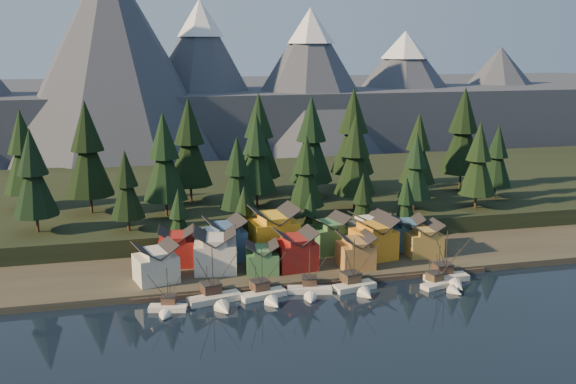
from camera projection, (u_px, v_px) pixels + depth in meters
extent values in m
plane|color=black|center=(340.00, 314.00, 125.80)|extent=(500.00, 500.00, 0.00)
cube|color=#353026|center=(291.00, 248.00, 163.51)|extent=(400.00, 50.00, 1.50)
cube|color=black|center=(255.00, 196.00, 210.34)|extent=(420.00, 100.00, 6.00)
cube|color=#4F4238|center=(317.00, 282.00, 141.31)|extent=(80.00, 4.00, 1.00)
cube|color=#4C5161|center=(204.00, 112.00, 349.65)|extent=(560.00, 160.00, 30.00)
cone|color=#4C5161|center=(112.00, 59.00, 275.77)|extent=(100.00, 100.00, 90.00)
cone|color=#4C5161|center=(202.00, 77.00, 303.98)|extent=(80.00, 80.00, 72.00)
cone|color=white|center=(200.00, 18.00, 297.78)|extent=(22.40, 22.40, 17.28)
cone|color=#4C5161|center=(310.00, 82.00, 304.48)|extent=(84.00, 84.00, 68.00)
cone|color=white|center=(310.00, 25.00, 298.62)|extent=(23.52, 23.52, 16.32)
cone|color=#4C5161|center=(403.00, 88.00, 333.30)|extent=(92.00, 92.00, 58.00)
cone|color=white|center=(405.00, 45.00, 328.31)|extent=(25.76, 25.76, 13.92)
cone|color=#4C5161|center=(498.00, 93.00, 355.47)|extent=(88.00, 88.00, 50.00)
cube|color=silver|center=(168.00, 309.00, 127.46)|extent=(7.88, 4.31, 1.39)
cone|color=silver|center=(164.00, 317.00, 123.46)|extent=(3.14, 3.10, 2.61)
cube|color=black|center=(168.00, 311.00, 127.57)|extent=(8.07, 4.40, 0.30)
cube|color=brown|center=(169.00, 300.00, 128.48)|extent=(3.33, 3.20, 1.57)
cube|color=#2A2727|center=(169.00, 296.00, 128.28)|extent=(3.54, 3.41, 0.17)
cylinder|color=black|center=(167.00, 286.00, 126.86)|extent=(0.16, 0.16, 7.84)
cylinder|color=black|center=(170.00, 291.00, 129.72)|extent=(0.12, 0.12, 3.83)
cube|color=beige|center=(214.00, 300.00, 131.75)|extent=(11.46, 5.80, 1.83)
cone|color=beige|center=(225.00, 310.00, 126.50)|extent=(4.18, 4.42, 3.43)
cube|color=black|center=(215.00, 303.00, 131.90)|extent=(11.74, 5.92, 0.40)
cube|color=#412C22|center=(211.00, 288.00, 133.09)|extent=(4.34, 4.16, 2.06)
cube|color=#2A2727|center=(211.00, 283.00, 132.84)|extent=(4.61, 4.44, 0.23)
cylinder|color=black|center=(213.00, 271.00, 130.97)|extent=(0.21, 0.21, 10.29)
cylinder|color=black|center=(207.00, 278.00, 134.72)|extent=(0.16, 0.16, 5.03)
cube|color=silver|center=(263.00, 296.00, 133.96)|extent=(10.15, 5.43, 1.70)
cone|color=silver|center=(275.00, 305.00, 129.38)|extent=(3.89, 3.97, 3.19)
cube|color=black|center=(263.00, 298.00, 134.11)|extent=(10.39, 5.53, 0.37)
cube|color=brown|center=(260.00, 285.00, 135.12)|extent=(4.07, 3.91, 1.91)
cube|color=#2A2727|center=(260.00, 281.00, 134.88)|extent=(4.33, 4.17, 0.21)
cylinder|color=black|center=(262.00, 270.00, 133.21)|extent=(0.19, 0.19, 9.56)
cylinder|color=black|center=(256.00, 276.00, 136.51)|extent=(0.15, 0.15, 4.67)
cube|color=silver|center=(310.00, 291.00, 136.73)|extent=(9.87, 4.93, 1.52)
cone|color=silver|center=(311.00, 300.00, 131.67)|extent=(3.51, 3.80, 2.84)
cube|color=black|center=(310.00, 293.00, 136.86)|extent=(10.11, 5.03, 0.33)
cube|color=#4F382A|center=(309.00, 281.00, 138.09)|extent=(3.60, 3.46, 1.71)
cube|color=#2A2727|center=(309.00, 277.00, 137.87)|extent=(3.83, 3.69, 0.19)
cylinder|color=black|center=(310.00, 268.00, 136.17)|extent=(0.17, 0.17, 8.53)
cylinder|color=black|center=(309.00, 272.00, 139.70)|extent=(0.13, 0.13, 4.17)
cube|color=beige|center=(355.00, 288.00, 138.27)|extent=(9.69, 5.23, 1.79)
cone|color=beige|center=(367.00, 296.00, 133.86)|extent=(3.95, 3.78, 3.36)
cube|color=black|center=(355.00, 291.00, 138.43)|extent=(9.92, 5.33, 0.39)
cube|color=brown|center=(351.00, 278.00, 139.35)|extent=(4.21, 4.04, 2.01)
cube|color=#2A2727|center=(351.00, 273.00, 139.10)|extent=(4.48, 4.31, 0.22)
cylinder|color=black|center=(354.00, 261.00, 137.43)|extent=(0.20, 0.20, 10.07)
cylinder|color=black|center=(346.00, 268.00, 140.67)|extent=(0.16, 0.16, 4.92)
cube|color=beige|center=(440.00, 285.00, 139.88)|extent=(9.38, 5.29, 1.47)
cone|color=beige|center=(456.00, 293.00, 135.76)|extent=(3.54, 3.74, 2.76)
cube|color=black|center=(440.00, 288.00, 140.01)|extent=(9.60, 5.39, 0.32)
cube|color=#4D3F29|center=(435.00, 277.00, 140.93)|extent=(3.63, 3.50, 1.65)
cube|color=#2A2727|center=(435.00, 273.00, 140.72)|extent=(3.86, 3.73, 0.18)
cylinder|color=black|center=(439.00, 263.00, 139.24)|extent=(0.17, 0.17, 8.27)
cylinder|color=black|center=(429.00, 269.00, 142.20)|extent=(0.13, 0.13, 4.04)
cube|color=beige|center=(446.00, 279.00, 143.50)|extent=(9.90, 3.57, 1.80)
cone|color=beige|center=(458.00, 287.00, 138.41)|extent=(3.45, 3.42, 3.38)
cube|color=black|center=(446.00, 282.00, 143.65)|extent=(10.14, 3.63, 0.39)
cube|color=#443124|center=(443.00, 269.00, 144.80)|extent=(3.67, 3.45, 2.03)
cube|color=#2A2727|center=(443.00, 264.00, 144.54)|extent=(3.90, 3.68, 0.23)
cylinder|color=black|center=(447.00, 253.00, 142.72)|extent=(0.20, 0.20, 10.15)
cylinder|color=black|center=(439.00, 259.00, 146.36)|extent=(0.16, 0.16, 4.96)
cube|color=beige|center=(156.00, 268.00, 138.41)|extent=(10.12, 9.36, 5.85)
cube|color=beige|center=(155.00, 253.00, 137.61)|extent=(6.38, 8.25, 1.20)
cube|color=beige|center=(216.00, 257.00, 144.58)|extent=(10.38, 9.49, 6.75)
cube|color=beige|center=(215.00, 240.00, 143.67)|extent=(6.19, 8.76, 1.31)
cube|color=#3D7140|center=(262.00, 262.00, 144.11)|extent=(7.91, 7.49, 4.76)
cube|color=#3D7140|center=(262.00, 250.00, 143.46)|extent=(4.70, 6.96, 1.00)
cube|color=maroon|center=(295.00, 255.00, 146.45)|extent=(9.47, 8.52, 6.24)
cube|color=maroon|center=(295.00, 239.00, 145.60)|extent=(5.49, 8.03, 1.24)
cube|color=#A7733B|center=(355.00, 255.00, 147.54)|extent=(7.65, 7.65, 5.42)
cube|color=#A7733B|center=(356.00, 242.00, 146.81)|extent=(4.24, 7.47, 1.07)
cube|color=orange|center=(373.00, 244.00, 153.37)|extent=(10.70, 9.49, 6.96)
cube|color=orange|center=(374.00, 227.00, 152.43)|extent=(6.48, 8.59, 1.33)
cube|color=#AA873C|center=(423.00, 244.00, 155.77)|extent=(8.36, 7.37, 5.61)
cube|color=#AA873C|center=(423.00, 230.00, 155.00)|extent=(4.69, 7.12, 1.15)
cube|color=maroon|center=(177.00, 252.00, 148.89)|extent=(8.70, 7.92, 6.22)
cube|color=maroon|center=(176.00, 237.00, 148.06)|extent=(5.11, 7.39, 1.12)
cube|color=#385985|center=(225.00, 244.00, 152.65)|extent=(10.02, 9.55, 7.22)
cube|color=#385985|center=(225.00, 227.00, 151.70)|extent=(6.04, 8.80, 1.25)
cube|color=gold|center=(273.00, 237.00, 156.57)|extent=(11.83, 10.33, 8.29)
cube|color=gold|center=(273.00, 218.00, 155.46)|extent=(6.86, 9.70, 1.55)
cube|color=#3F7541|center=(328.00, 239.00, 158.21)|extent=(10.49, 9.33, 6.34)
cube|color=#3F7541|center=(328.00, 224.00, 157.36)|extent=(6.53, 8.22, 1.26)
cube|color=silver|center=(369.00, 235.00, 161.42)|extent=(9.42, 8.68, 6.41)
cube|color=silver|center=(369.00, 221.00, 160.57)|extent=(5.74, 7.87, 1.16)
cube|color=#345F7C|center=(407.00, 237.00, 160.34)|extent=(8.81, 8.44, 6.12)
cube|color=#345F7C|center=(407.00, 223.00, 159.53)|extent=(5.46, 7.62, 1.06)
cylinder|color=#332319|center=(37.00, 223.00, 159.02)|extent=(0.70, 0.70, 4.58)
cone|color=black|center=(34.00, 184.00, 156.77)|extent=(11.19, 11.19, 15.77)
cone|color=black|center=(31.00, 151.00, 154.92)|extent=(7.63, 7.63, 11.45)
cylinder|color=#332319|center=(91.00, 203.00, 176.80)|extent=(0.70, 0.70, 5.48)
cone|color=black|center=(88.00, 161.00, 174.11)|extent=(13.39, 13.39, 18.86)
cone|color=black|center=(86.00, 125.00, 171.91)|extent=(9.13, 9.13, 13.69)
cylinder|color=#332319|center=(129.00, 224.00, 160.36)|extent=(0.70, 0.70, 3.59)
cone|color=black|center=(127.00, 193.00, 158.60)|extent=(8.77, 8.77, 12.36)
cone|color=black|center=(125.00, 168.00, 157.15)|extent=(5.98, 5.98, 8.97)
cylinder|color=#332319|center=(166.00, 207.00, 173.84)|extent=(0.70, 0.70, 4.98)
cone|color=black|center=(165.00, 168.00, 171.40)|extent=(12.18, 12.18, 17.17)
cone|color=black|center=(163.00, 135.00, 169.39)|extent=(8.31, 8.31, 12.46)
cylinder|color=#332319|center=(191.00, 192.00, 189.82)|extent=(0.70, 0.70, 5.41)
cone|color=black|center=(190.00, 153.00, 187.17)|extent=(13.22, 13.22, 18.63)
cone|color=black|center=(189.00, 121.00, 184.99)|extent=(9.01, 9.01, 13.52)
cylinder|color=#332319|center=(238.00, 214.00, 168.60)|extent=(0.70, 0.70, 3.97)
cone|color=black|center=(237.00, 182.00, 166.65)|extent=(9.71, 9.71, 13.68)
cone|color=black|center=(237.00, 155.00, 165.05)|extent=(6.62, 6.62, 9.93)
cylinder|color=#332319|center=(257.00, 198.00, 184.54)|extent=(0.70, 0.70, 4.74)
cone|color=black|center=(257.00, 163.00, 182.21)|extent=(11.59, 11.59, 16.33)
cone|color=black|center=(256.00, 133.00, 180.30)|extent=(7.90, 7.90, 11.85)
cylinder|color=#332319|center=(306.00, 212.00, 170.81)|extent=(0.70, 0.70, 3.97)
cone|color=black|center=(306.00, 180.00, 168.86)|extent=(9.71, 9.71, 13.69)
cone|color=black|center=(306.00, 154.00, 167.26)|extent=(6.62, 6.62, 9.93)
cylinder|color=#332319|center=(311.00, 188.00, 195.20)|extent=(0.70, 0.70, 5.41)
cone|color=black|center=(311.00, 150.00, 192.54)|extent=(13.21, 13.21, 18.62)
cone|color=black|center=(311.00, 118.00, 190.36)|extent=(9.01, 9.01, 13.51)
cylinder|color=#332319|center=(354.00, 201.00, 180.99)|extent=(0.70, 0.70, 4.78)
cone|color=black|center=(355.00, 165.00, 178.65)|extent=(11.68, 11.68, 16.46)
cone|color=black|center=(356.00, 135.00, 176.72)|extent=(7.96, 7.96, 11.95)
cylinder|color=#332319|center=(352.00, 180.00, 206.39)|extent=(0.70, 0.70, 5.69)
cone|color=black|center=(353.00, 142.00, 203.59)|extent=(13.91, 13.91, 19.61)
cone|color=black|center=(354.00, 110.00, 201.30)|extent=(9.49, 9.49, 14.23)
cylinder|color=#332319|center=(414.00, 203.00, 180.01)|extent=(0.70, 0.70, 3.87)
cone|color=black|center=(415.00, 174.00, 178.11)|extent=(9.46, 9.46, 13.32)
cone|color=black|center=(416.00, 150.00, 176.55)|extent=(6.45, 6.45, 9.67)
cylinder|color=#332319|center=(416.00, 189.00, 196.92)|extent=(0.70, 0.70, 4.50)
cone|color=black|center=(418.00, 157.00, 194.71)|extent=(10.99, 10.99, 15.49)
cone|color=black|center=(419.00, 131.00, 192.89)|extent=(7.50, 7.50, 11.24)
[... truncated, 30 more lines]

